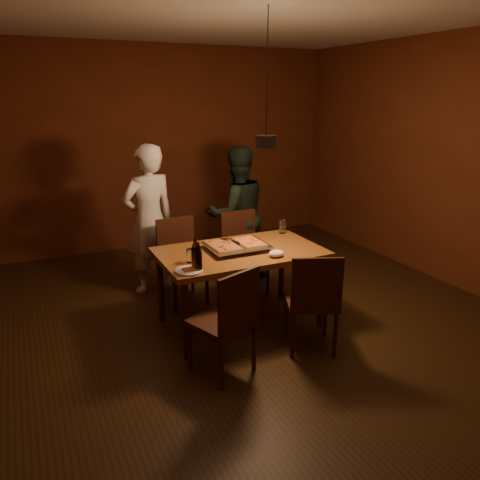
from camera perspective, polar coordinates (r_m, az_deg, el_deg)
name	(u,v)px	position (r m, az deg, el deg)	size (l,w,h in m)	color
room_shell	(265,183)	(4.08, 3.11, 7.01)	(6.00, 6.00, 6.00)	#331E0E
dining_table	(240,258)	(4.35, 0.00, -2.19)	(1.50, 0.90, 0.75)	brown
chair_far_left	(180,253)	(4.97, -7.35, -1.53)	(0.46, 0.46, 0.49)	#38190F
chair_far_right	(242,244)	(5.21, 0.29, -0.49)	(0.43, 0.43, 0.49)	#38190F
chair_near_left	(229,313)	(3.60, -1.32, -8.90)	(0.54, 0.54, 0.49)	#38190F
chair_near_right	(313,294)	(3.97, 8.94, -6.54)	(0.55, 0.55, 0.49)	#38190F
pizza_tray	(237,247)	(4.34, -0.40, -0.86)	(0.55, 0.45, 0.05)	silver
pizza_meat	(223,245)	(4.29, -2.07, -0.65)	(0.24, 0.38, 0.02)	maroon
pizza_cheese	(249,242)	(4.39, 1.13, -0.19)	(0.22, 0.34, 0.02)	gold
spatula	(234,243)	(4.35, -0.69, -0.31)	(0.09, 0.24, 0.04)	silver
beer_bottle_a	(198,257)	(3.80, -5.11, -2.06)	(0.06, 0.06, 0.25)	black
beer_bottle_b	(195,254)	(3.84, -5.45, -1.70)	(0.07, 0.07, 0.27)	black
water_glass_left	(191,256)	(4.03, -6.04, -1.91)	(0.07, 0.07, 0.12)	silver
water_glass_right	(282,227)	(4.86, 5.19, 1.63)	(0.07, 0.07, 0.14)	silver
plate_slice	(189,271)	(3.83, -6.22, -3.73)	(0.23, 0.23, 0.03)	white
napkin	(276,254)	(4.16, 4.44, -1.66)	(0.14, 0.11, 0.06)	white
diner_white	(149,220)	(5.19, -10.99, 2.40)	(0.60, 0.39, 1.64)	white
diner_dark	(237,214)	(5.51, -0.39, 3.19)	(0.76, 0.60, 1.57)	black
pendant_lamp	(266,140)	(4.03, 3.20, 12.06)	(0.18, 0.18, 1.10)	black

